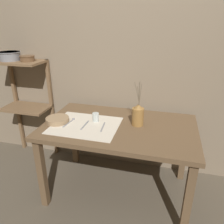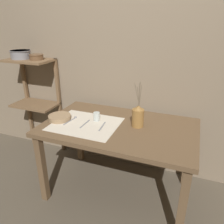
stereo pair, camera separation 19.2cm
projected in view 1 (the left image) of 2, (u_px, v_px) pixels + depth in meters
name	position (u px, v px, depth m)	size (l,w,h in m)	color
ground_plane	(118.00, 189.00, 2.23)	(12.00, 12.00, 0.00)	brown
stone_wall_back	(131.00, 62.00, 2.23)	(7.00, 0.06, 2.40)	gray
wooden_table	(119.00, 134.00, 1.98)	(1.35, 0.83, 0.73)	brown
wooden_shelf_unit	(26.00, 92.00, 2.50)	(0.52, 0.32, 1.20)	brown
linen_cloth	(86.00, 125.00, 1.94)	(0.59, 0.48, 0.00)	beige
pitcher_with_flowers	(138.00, 115.00, 1.92)	(0.10, 0.10, 0.40)	olive
wooden_bowl	(57.00, 120.00, 2.00)	(0.21, 0.21, 0.04)	#9E7F5B
glass_tumbler_near	(96.00, 117.00, 2.00)	(0.06, 0.06, 0.08)	silver
spoon_outer	(72.00, 121.00, 2.02)	(0.04, 0.19, 0.02)	gray
knife_center	(85.00, 125.00, 1.94)	(0.01, 0.18, 0.00)	gray
fork_outer	(103.00, 127.00, 1.91)	(0.03, 0.18, 0.00)	gray
metal_pot_large	(10.00, 56.00, 2.33)	(0.23, 0.23, 0.09)	gray
metal_pot_small	(27.00, 58.00, 2.28)	(0.16, 0.16, 0.06)	brown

